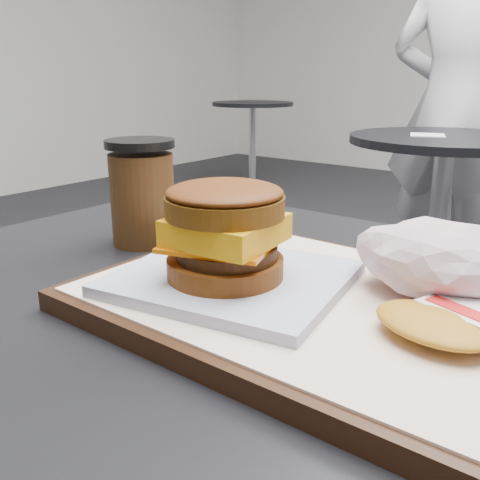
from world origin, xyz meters
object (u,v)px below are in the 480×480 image
object	(u,v)px
customer_table	(255,454)
patron	(454,107)
serving_tray	(312,303)
breakfast_sandwich	(227,243)
neighbor_table	(441,189)
hash_brown	(465,324)
crumpled_wrapper	(440,259)
coffee_cup	(142,194)

from	to	relation	value
customer_table	patron	distance (m)	2.22
patron	serving_tray	bearing A→B (deg)	102.92
breakfast_sandwich	patron	xyz separation A→B (m)	(-0.49, 2.20, -0.00)
neighbor_table	breakfast_sandwich	bearing A→B (deg)	-78.27
hash_brown	crumpled_wrapper	bearing A→B (deg)	121.55
breakfast_sandwich	hash_brown	bearing A→B (deg)	8.31
hash_brown	patron	world-z (taller)	patron
breakfast_sandwich	neighbor_table	xyz separation A→B (m)	(-0.35, 1.70, -0.28)
customer_table	serving_tray	bearing A→B (deg)	-9.72
serving_tray	neighbor_table	distance (m)	1.73
breakfast_sandwich	patron	bearing A→B (deg)	102.60
coffee_cup	customer_table	bearing A→B (deg)	-10.95
patron	breakfast_sandwich	bearing A→B (deg)	101.10
customer_table	coffee_cup	distance (m)	0.32
customer_table	breakfast_sandwich	size ratio (longest dim) A/B	3.68
neighbor_table	serving_tray	bearing A→B (deg)	-75.90
patron	crumpled_wrapper	bearing A→B (deg)	105.43
patron	neighbor_table	bearing A→B (deg)	104.01
serving_tray	breakfast_sandwich	xyz separation A→B (m)	(-0.07, -0.03, 0.05)
customer_table	neighbor_table	xyz separation A→B (m)	(-0.35, 1.65, -0.03)
coffee_cup	neighbor_table	size ratio (longest dim) A/B	0.17
customer_table	coffee_cup	bearing A→B (deg)	169.05
customer_table	patron	bearing A→B (deg)	102.81
neighbor_table	patron	size ratio (longest dim) A/B	0.45
breakfast_sandwich	patron	distance (m)	2.25
breakfast_sandwich	coffee_cup	world-z (taller)	coffee_cup
crumpled_wrapper	patron	bearing A→B (deg)	106.93
crumpled_wrapper	patron	world-z (taller)	patron
serving_tray	breakfast_sandwich	world-z (taller)	breakfast_sandwich
serving_tray	neighbor_table	xyz separation A→B (m)	(-0.42, 1.66, -0.23)
neighbor_table	patron	distance (m)	0.59
customer_table	crumpled_wrapper	world-z (taller)	crumpled_wrapper
breakfast_sandwich	hash_brown	xyz separation A→B (m)	(0.19, 0.03, -0.03)
patron	hash_brown	bearing A→B (deg)	105.94
hash_brown	neighbor_table	xyz separation A→B (m)	(-0.54, 1.67, -0.25)
hash_brown	coffee_cup	distance (m)	0.39
crumpled_wrapper	breakfast_sandwich	bearing A→B (deg)	-147.17
customer_table	crumpled_wrapper	size ratio (longest dim) A/B	5.78
customer_table	hash_brown	size ratio (longest dim) A/B	6.11
breakfast_sandwich	customer_table	bearing A→B (deg)	92.35
coffee_cup	neighbor_table	world-z (taller)	coffee_cup
serving_tray	crumpled_wrapper	xyz separation A→B (m)	(0.08, 0.06, 0.04)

